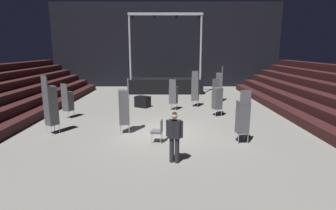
% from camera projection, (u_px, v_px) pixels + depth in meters
% --- Properties ---
extents(ground_plane, '(22.00, 30.00, 0.10)m').
position_uv_depth(ground_plane, '(164.00, 133.00, 12.00)').
color(ground_plane, slate).
extents(arena_end_wall, '(22.00, 0.30, 8.00)m').
position_uv_depth(arena_end_wall, '(167.00, 45.00, 25.85)').
color(arena_end_wall, black).
rests_on(arena_end_wall, ground_plane).
extents(stage_riser, '(6.17, 2.59, 6.42)m').
position_uv_depth(stage_riser, '(167.00, 84.00, 22.88)').
color(stage_riser, black).
rests_on(stage_riser, ground_plane).
extents(man_with_tie, '(0.57, 0.34, 1.71)m').
position_uv_depth(man_with_tie, '(175.00, 134.00, 8.56)').
color(man_with_tie, black).
rests_on(man_with_tie, ground_plane).
extents(chair_stack_front_left, '(0.57, 0.57, 2.05)m').
position_uv_depth(chair_stack_front_left, '(218.00, 98.00, 14.64)').
color(chair_stack_front_left, '#B2B5BA').
rests_on(chair_stack_front_left, ground_plane).
extents(chair_stack_front_right, '(0.47, 0.47, 2.14)m').
position_uv_depth(chair_stack_front_right, '(244.00, 116.00, 10.40)').
color(chair_stack_front_right, '#B2B5BA').
rests_on(chair_stack_front_right, ground_plane).
extents(chair_stack_mid_left, '(0.58, 0.58, 1.88)m').
position_uv_depth(chair_stack_mid_left, '(69.00, 101.00, 14.27)').
color(chair_stack_mid_left, '#B2B5BA').
rests_on(chair_stack_mid_left, ground_plane).
extents(chair_stack_mid_right, '(0.50, 0.50, 2.39)m').
position_uv_depth(chair_stack_mid_right, '(125.00, 106.00, 11.63)').
color(chair_stack_mid_right, '#B2B5BA').
rests_on(chair_stack_mid_right, ground_plane).
extents(chair_stack_mid_centre, '(0.49, 0.49, 2.48)m').
position_uv_depth(chair_stack_mid_centre, '(220.00, 84.00, 18.66)').
color(chair_stack_mid_centre, '#B2B5BA').
rests_on(chair_stack_mid_centre, ground_plane).
extents(chair_stack_rear_left, '(0.56, 0.56, 1.88)m').
position_uv_depth(chair_stack_rear_left, '(174.00, 95.00, 16.18)').
color(chair_stack_rear_left, '#B2B5BA').
rests_on(chair_stack_rear_left, ground_plane).
extents(chair_stack_rear_right, '(0.54, 0.54, 2.31)m').
position_uv_depth(chair_stack_rear_right, '(196.00, 89.00, 17.07)').
color(chair_stack_rear_right, '#B2B5BA').
rests_on(chair_stack_rear_right, ground_plane).
extents(chair_stack_rear_centre, '(0.61, 0.61, 2.56)m').
position_uv_depth(chair_stack_rear_centre, '(52.00, 105.00, 11.52)').
color(chair_stack_rear_centre, '#B2B5BA').
rests_on(chair_stack_rear_centre, ground_plane).
extents(equipment_road_case, '(1.08, 0.96, 0.70)m').
position_uv_depth(equipment_road_case, '(144.00, 102.00, 17.03)').
color(equipment_road_case, black).
rests_on(equipment_road_case, ground_plane).
extents(loose_chair_near_man, '(0.48, 0.48, 0.95)m').
position_uv_depth(loose_chair_near_man, '(159.00, 129.00, 10.54)').
color(loose_chair_near_man, '#B2B5BA').
rests_on(loose_chair_near_man, ground_plane).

